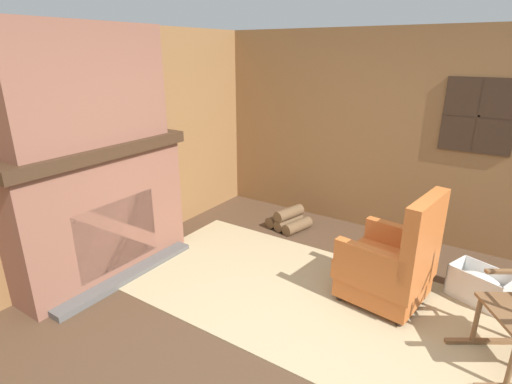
% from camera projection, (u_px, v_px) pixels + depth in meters
% --- Properties ---
extents(ground_plane, '(14.00, 14.00, 0.00)m').
position_uv_depth(ground_plane, '(313.00, 361.00, 2.90)').
color(ground_plane, '#4C3523').
extents(wood_panel_wall_left, '(0.06, 5.64, 2.39)m').
position_uv_depth(wood_panel_wall_left, '(79.00, 154.00, 3.83)').
color(wood_panel_wall_left, olive).
rests_on(wood_panel_wall_left, ground).
extents(wood_panel_wall_back, '(5.64, 0.09, 2.39)m').
position_uv_depth(wood_panel_wall_back, '(419.00, 138.00, 4.50)').
color(wood_panel_wall_back, olive).
rests_on(wood_panel_wall_back, ground).
extents(fireplace_hearth, '(0.64, 1.84, 1.32)m').
position_uv_depth(fireplace_hearth, '(103.00, 211.00, 3.88)').
color(fireplace_hearth, brown).
rests_on(fireplace_hearth, ground).
extents(chimney_breast, '(0.38, 1.53, 1.05)m').
position_uv_depth(chimney_breast, '(84.00, 85.00, 3.49)').
color(chimney_breast, brown).
rests_on(chimney_breast, fireplace_hearth).
extents(area_rug, '(3.65, 1.78, 0.01)m').
position_uv_depth(area_rug, '(312.00, 298.00, 3.63)').
color(area_rug, tan).
rests_on(area_rug, ground).
extents(armchair, '(0.77, 0.75, 1.05)m').
position_uv_depth(armchair, '(391.00, 265.00, 3.47)').
color(armchair, '#C6662D').
rests_on(armchair, ground).
extents(firewood_stack, '(0.53, 0.51, 0.27)m').
position_uv_depth(firewood_stack, '(289.00, 220.00, 5.05)').
color(firewood_stack, brown).
rests_on(firewood_stack, ground).
extents(laundry_basket, '(0.55, 0.45, 0.31)m').
position_uv_depth(laundry_basket, '(480.00, 285.00, 3.55)').
color(laundry_basket, white).
rests_on(laundry_basket, ground).
extents(oil_lamp_vase, '(0.11, 0.11, 0.23)m').
position_uv_depth(oil_lamp_vase, '(47.00, 143.00, 3.35)').
color(oil_lamp_vase, '#99B29E').
rests_on(oil_lamp_vase, fireplace_hearth).
extents(storage_case, '(0.17, 0.20, 0.14)m').
position_uv_depth(storage_case, '(135.00, 127.00, 4.08)').
color(storage_case, black).
rests_on(storage_case, fireplace_hearth).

